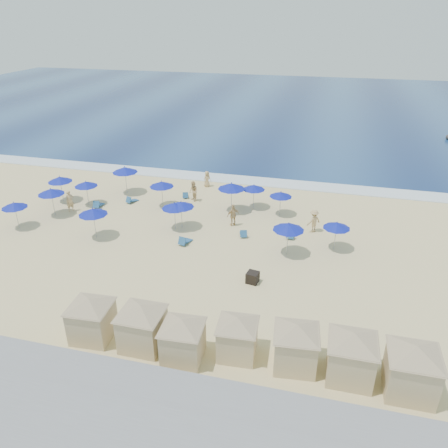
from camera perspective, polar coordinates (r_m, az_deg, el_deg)
The scene contains 37 objects.
ground at distance 31.28m, azimuth -3.22°, elevation -4.03°, with size 160.00×160.00×0.00m, color beige.
ocean at distance 82.65m, azimuth 8.52°, elevation 15.01°, with size 160.00×80.00×0.06m, color navy.
surf_line at distance 44.88m, azimuth 2.66°, elevation 5.73°, with size 160.00×2.50×0.08m, color white.
seawall at distance 21.14m, azimuth -14.88°, elevation -20.48°, with size 160.00×6.10×1.22m.
trash_bin at distance 28.13m, azimuth 3.75°, elevation -6.97°, with size 0.72×0.72×0.72m, color black.
cabana_0 at distance 24.17m, azimuth -17.01°, elevation -11.06°, with size 4.34×4.34×2.73m.
cabana_1 at distance 22.99m, azimuth -10.72°, elevation -12.25°, with size 4.48×4.48×2.81m.
cabana_2 at distance 22.07m, azimuth -5.44°, elevation -14.10°, with size 4.17×4.17×2.62m.
cabana_3 at distance 22.21m, azimuth 1.77°, elevation -13.85°, with size 4.03×4.03×2.53m.
cabana_4 at distance 21.83m, azimuth 9.42°, elevation -14.71°, with size 4.34×4.34×2.73m.
cabana_5 at distance 21.77m, azimuth 16.40°, elevation -15.47°, with size 4.57×4.57×2.87m.
cabana_6 at distance 21.93m, azimuth 23.49°, elevation -16.34°, with size 4.67×4.67×2.93m.
umbrella_0 at distance 41.80m, azimuth -20.65°, elevation 5.50°, with size 2.15×2.15×2.45m.
umbrella_1 at distance 39.07m, azimuth -21.68°, elevation 3.97°, with size 2.18×2.18×2.49m.
umbrella_2 at distance 41.96m, azimuth -12.83°, elevation 6.93°, with size 2.36×2.36×2.69m.
umbrella_3 at distance 34.08m, azimuth -16.76°, elevation 1.56°, with size 2.18×2.18×2.49m.
umbrella_4 at distance 38.46m, azimuth -8.16°, elevation 5.19°, with size 2.13×2.13×2.42m.
umbrella_5 at distance 34.25m, azimuth -6.51°, elevation 2.38°, with size 2.01×2.01×2.29m.
umbrella_6 at distance 34.34m, azimuth -5.63°, elevation 2.57°, with size 2.06×2.06×2.34m.
umbrella_7 at distance 37.02m, azimuth 0.99°, elevation 4.97°, with size 2.35×2.35×2.67m.
umbrella_8 at distance 30.60m, azimuth 8.43°, elevation -0.36°, with size 2.22×2.22×2.53m.
umbrella_9 at distance 37.93m, azimuth 3.92°, elevation 4.82°, with size 1.96×1.96×2.23m.
umbrella_10 at distance 36.80m, azimuth 7.43°, elevation 3.87°, with size 1.90×1.90×2.16m.
umbrella_11 at distance 32.08m, azimuth 14.51°, elevation -0.17°, with size 1.95×1.95×2.22m.
umbrella_12 at distance 37.98m, azimuth -25.73°, elevation 2.24°, with size 1.99×1.99×2.26m.
umbrella_13 at distance 40.28m, azimuth -17.60°, elevation 5.02°, with size 2.02×2.02×2.30m.
beach_chair_0 at distance 40.17m, azimuth -16.13°, elevation 2.46°, with size 0.67×1.33×0.71m.
beach_chair_1 at distance 40.43m, azimuth -12.03°, elevation 3.06°, with size 0.92×1.29×0.65m.
beach_chair_2 at distance 40.79m, azimuth -5.06°, elevation 3.75°, with size 0.83×1.22×0.62m.
beach_chair_3 at distance 32.65m, azimuth -5.19°, elevation -2.22°, with size 0.84×1.37×0.70m.
beach_chair_4 at distance 33.66m, azimuth 2.55°, elevation -1.25°, with size 0.80×1.26×0.64m.
beach_chair_5 at distance 33.80m, azimuth 8.69°, elevation -1.40°, with size 0.57×1.26×0.69m.
beachgoer_0 at distance 39.83m, azimuth -19.46°, elevation 2.85°, with size 0.68×0.45×1.87m, color tan.
beachgoer_1 at distance 39.70m, azimuth -4.02°, elevation 4.27°, with size 0.91×0.71×1.86m, color tan.
beachgoer_2 at distance 35.01m, azimuth 1.22°, elevation 1.18°, with size 1.07×0.45×1.83m, color tan.
beachgoer_3 at distance 34.75m, azimuth 11.64°, elevation 0.41°, with size 1.19×0.69×1.85m, color tan.
beachgoer_4 at distance 43.08m, azimuth -2.23°, elevation 5.91°, with size 0.77×0.50×1.58m, color tan.
Camera 1 is at (8.36, -25.71, 15.75)m, focal length 35.00 mm.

